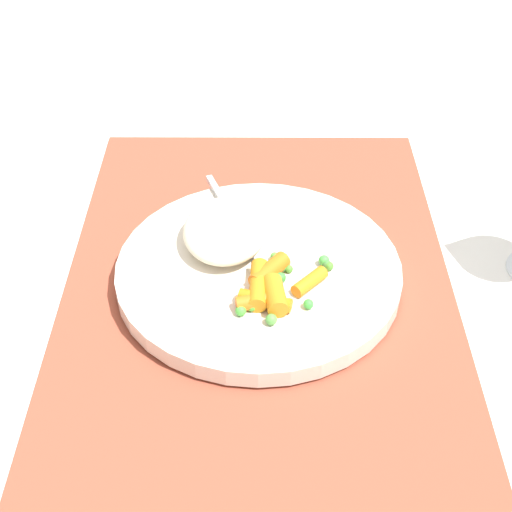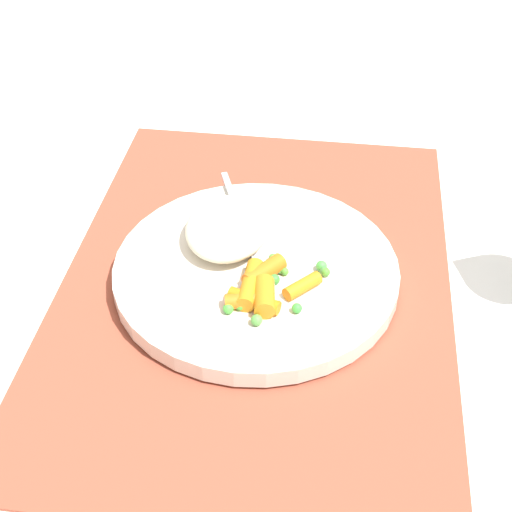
{
  "view_description": "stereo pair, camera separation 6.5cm",
  "coord_description": "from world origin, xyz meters",
  "px_view_note": "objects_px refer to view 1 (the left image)",
  "views": [
    {
      "loc": [
        0.5,
        0.0,
        0.45
      ],
      "look_at": [
        0.0,
        0.0,
        0.03
      ],
      "focal_mm": 51.87,
      "sensor_mm": 36.0,
      "label": 1
    },
    {
      "loc": [
        0.5,
        0.07,
        0.45
      ],
      "look_at": [
        0.0,
        0.0,
        0.03
      ],
      "focal_mm": 51.87,
      "sensor_mm": 36.0,
      "label": 2
    }
  ],
  "objects_px": {
    "fork": "(247,247)",
    "carrot_portion": "(269,288)",
    "plate": "(256,271)",
    "rice_mound": "(223,230)"
  },
  "relations": [
    {
      "from": "fork",
      "to": "carrot_portion",
      "type": "bearing_deg",
      "value": 17.63
    },
    {
      "from": "rice_mound",
      "to": "fork",
      "type": "height_order",
      "value": "rice_mound"
    },
    {
      "from": "rice_mound",
      "to": "fork",
      "type": "bearing_deg",
      "value": 65.89
    },
    {
      "from": "plate",
      "to": "rice_mound",
      "type": "distance_m",
      "value": 0.05
    },
    {
      "from": "rice_mound",
      "to": "plate",
      "type": "bearing_deg",
      "value": 44.45
    },
    {
      "from": "rice_mound",
      "to": "fork",
      "type": "distance_m",
      "value": 0.03
    },
    {
      "from": "plate",
      "to": "fork",
      "type": "height_order",
      "value": "fork"
    },
    {
      "from": "plate",
      "to": "carrot_portion",
      "type": "distance_m",
      "value": 0.04
    },
    {
      "from": "plate",
      "to": "rice_mound",
      "type": "height_order",
      "value": "rice_mound"
    },
    {
      "from": "carrot_portion",
      "to": "fork",
      "type": "distance_m",
      "value": 0.06
    }
  ]
}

